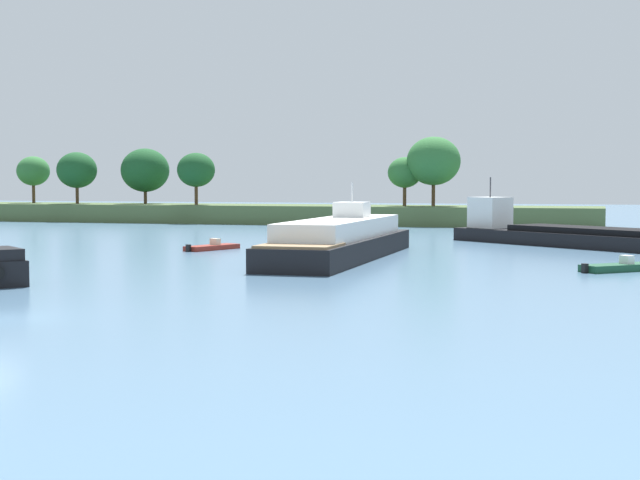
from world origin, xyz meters
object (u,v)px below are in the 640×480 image
object	(u,v)px
fishing_skiff	(212,247)
white_riverboat	(341,240)
small_motorboat	(621,267)
cargo_barge	(608,237)

from	to	relation	value
fishing_skiff	white_riverboat	world-z (taller)	white_riverboat
fishing_skiff	small_motorboat	world-z (taller)	small_motorboat
white_riverboat	small_motorboat	bearing A→B (deg)	-12.47
fishing_skiff	white_riverboat	distance (m)	13.21
white_riverboat	cargo_barge	size ratio (longest dim) A/B	0.87
fishing_skiff	small_motorboat	bearing A→B (deg)	-17.42
fishing_skiff	small_motorboat	size ratio (longest dim) A/B	1.06
fishing_skiff	cargo_barge	xyz separation A→B (m)	(29.83, 10.07, 0.69)
white_riverboat	fishing_skiff	bearing A→B (deg)	155.47
fishing_skiff	cargo_barge	distance (m)	31.49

